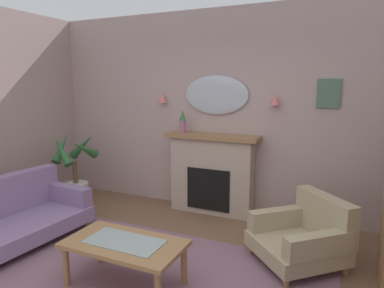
{
  "coord_description": "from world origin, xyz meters",
  "views": [
    {
      "loc": [
        1.53,
        -2.17,
        1.87
      ],
      "look_at": [
        -0.03,
        1.26,
        1.2
      ],
      "focal_mm": 31.7,
      "sensor_mm": 36.0,
      "label": 1
    }
  ],
  "objects": [
    {
      "name": "mantel_vase_right",
      "position": [
        -0.63,
        2.26,
        1.34
      ],
      "size": [
        0.1,
        0.1,
        0.34
      ],
      "color": "#9E6084",
      "rests_on": "fireplace"
    },
    {
      "name": "wall_sconce_right",
      "position": [
        0.67,
        2.38,
        1.66
      ],
      "size": [
        0.14,
        0.14,
        0.14
      ],
      "primitive_type": "cone",
      "color": "#D17066"
    },
    {
      "name": "armchair_in_corner",
      "position": [
        1.23,
        1.35,
        0.31
      ],
      "size": [
        1.15,
        1.14,
        0.71
      ],
      "color": "tan",
      "rests_on": "ground"
    },
    {
      "name": "fireplace",
      "position": [
        -0.18,
        2.29,
        0.57
      ],
      "size": [
        1.36,
        0.36,
        1.16
      ],
      "color": "tan",
      "rests_on": "ground"
    },
    {
      "name": "framed_picture",
      "position": [
        1.32,
        2.44,
        1.75
      ],
      "size": [
        0.28,
        0.03,
        0.36
      ],
      "primitive_type": "cube",
      "color": "#4C6B56"
    },
    {
      "name": "coffee_table",
      "position": [
        -0.24,
        0.21,
        0.38
      ],
      "size": [
        1.1,
        0.6,
        0.45
      ],
      "color": "olive",
      "rests_on": "ground"
    },
    {
      "name": "potted_plant_tall_palm",
      "position": [
        -2.28,
        1.76,
        0.51
      ],
      "size": [
        0.61,
        0.62,
        1.14
      ],
      "color": "silver",
      "rests_on": "ground"
    },
    {
      "name": "wall_sconce_left",
      "position": [
        -1.03,
        2.38,
        1.66
      ],
      "size": [
        0.14,
        0.14,
        0.14
      ],
      "primitive_type": "cone",
      "color": "#D17066"
    },
    {
      "name": "wall_back",
      "position": [
        0.0,
        2.51,
        1.46
      ],
      "size": [
        6.74,
        0.1,
        2.92
      ],
      "primitive_type": "cube",
      "color": "#B29993",
      "rests_on": "ground"
    },
    {
      "name": "wall_mirror",
      "position": [
        -0.18,
        2.43,
        1.71
      ],
      "size": [
        0.96,
        0.06,
        0.56
      ],
      "primitive_type": "ellipsoid",
      "color": "#B2BCC6"
    },
    {
      "name": "floral_couch",
      "position": [
        -1.98,
        0.35,
        0.32
      ],
      "size": [
        0.97,
        1.77,
        0.76
      ],
      "color": "gray",
      "rests_on": "ground"
    }
  ]
}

